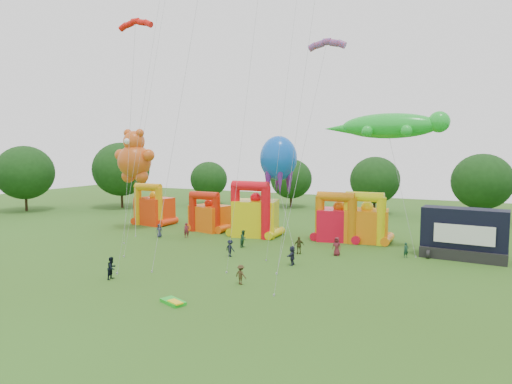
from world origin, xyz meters
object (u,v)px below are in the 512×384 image
at_px(bouncy_castle_2, 255,215).
at_px(spectator_0, 159,231).
at_px(stage_trailer, 464,234).
at_px(gecko_kite, 396,165).
at_px(bouncy_castle_0, 153,209).
at_px(octopus_kite, 282,186).
at_px(spectator_4, 299,245).
at_px(teddy_bear_kite, 135,179).

distance_m(bouncy_castle_2, spectator_0, 12.00).
relative_size(stage_trailer, gecko_kite, 0.55).
distance_m(bouncy_castle_0, gecko_kite, 34.98).
bearing_deg(stage_trailer, bouncy_castle_2, 175.66).
xyz_separation_m(gecko_kite, octopus_kite, (-13.39, 0.81, -2.87)).
relative_size(bouncy_castle_0, stage_trailer, 0.74).
bearing_deg(octopus_kite, bouncy_castle_0, 174.64).
bearing_deg(spectator_4, bouncy_castle_0, -49.94).
bearing_deg(octopus_kite, bouncy_castle_2, 175.57).
distance_m(stage_trailer, teddy_bear_kite, 40.03).
distance_m(bouncy_castle_0, stage_trailer, 41.13).
height_order(bouncy_castle_0, spectator_0, bouncy_castle_0).
relative_size(teddy_bear_kite, gecko_kite, 0.92).
bearing_deg(spectator_4, octopus_kite, -86.20).
height_order(bouncy_castle_2, gecko_kite, gecko_kite).
xyz_separation_m(octopus_kite, spectator_0, (-14.07, -5.58, -5.57)).
bearing_deg(teddy_bear_kite, spectator_4, -7.70).
xyz_separation_m(bouncy_castle_2, octopus_kite, (3.76, -0.29, 3.75)).
height_order(stage_trailer, spectator_0, stage_trailer).
relative_size(gecko_kite, spectator_4, 8.16).
bearing_deg(bouncy_castle_0, spectator_0, -48.27).
height_order(bouncy_castle_2, octopus_kite, octopus_kite).
bearing_deg(octopus_kite, stage_trailer, -4.32).
bearing_deg(spectator_0, bouncy_castle_0, 109.75).
bearing_deg(stage_trailer, bouncy_castle_0, 175.16).
bearing_deg(spectator_0, spectator_4, -25.37).
bearing_deg(bouncy_castle_2, spectator_4, -39.59).
bearing_deg(spectator_0, octopus_kite, -0.35).
bearing_deg(gecko_kite, bouncy_castle_2, 176.34).
bearing_deg(bouncy_castle_0, gecko_kite, -4.61).
xyz_separation_m(gecko_kite, spectator_0, (-27.46, -4.77, -8.44)).
xyz_separation_m(bouncy_castle_0, stage_trailer, (40.98, -3.47, 0.15)).
xyz_separation_m(stage_trailer, spectator_0, (-34.27, -4.05, -1.63)).
distance_m(bouncy_castle_0, octopus_kite, 21.27).
height_order(stage_trailer, octopus_kite, octopus_kite).
xyz_separation_m(teddy_bear_kite, gecko_kite, (32.91, 2.61, 2.28)).
xyz_separation_m(bouncy_castle_0, bouncy_castle_2, (17.02, -1.66, 0.35)).
xyz_separation_m(teddy_bear_kite, octopus_kite, (19.52, 3.42, -0.59)).
bearing_deg(spectator_0, bouncy_castle_2, 7.67).
relative_size(stage_trailer, teddy_bear_kite, 0.60).
bearing_deg(gecko_kite, bouncy_castle_0, 175.39).
height_order(teddy_bear_kite, gecko_kite, gecko_kite).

